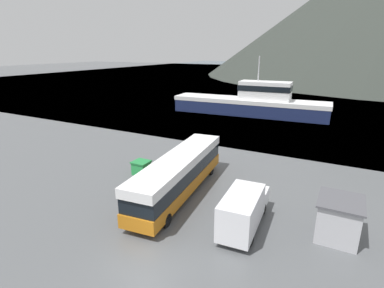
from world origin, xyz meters
The scene contains 7 objects.
ground_plane centered at (0.00, 0.00, 0.00)m, with size 400.00×400.00×0.00m, color #515456.
water_surface centered at (0.00, 140.41, 0.00)m, with size 240.00×240.00×0.00m, color #3D5160.
tour_bus centered at (-2.50, 7.91, 1.76)m, with size 3.79×13.02×3.11m.
delivery_van centered at (3.41, 5.72, 1.33)m, with size 2.38×6.24×2.54m.
fishing_boat centered at (-6.36, 39.29, 2.15)m, with size 26.47×6.48×9.77m.
storage_bin centered at (-7.51, 9.63, 0.62)m, with size 1.46×1.39×1.22m.
dock_kiosk centered at (8.72, 7.34, 1.26)m, with size 2.51×2.88×2.49m.
Camera 1 is at (8.27, -10.48, 10.85)m, focal length 28.00 mm.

